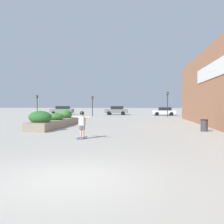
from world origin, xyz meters
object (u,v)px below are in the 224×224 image
object	(u,v)px
car_leftmost	(62,110)
traffic_light_right	(168,100)
traffic_light_far_left	(37,102)
skateboard	(82,138)
car_center_right	(217,111)
skateboarder	(82,121)
car_rightmost	(117,110)
traffic_light_left	(92,102)
car_center_left	(164,111)
trash_bin	(204,125)

from	to	relation	value
car_leftmost	traffic_light_right	bearing A→B (deg)	-111.43
traffic_light_right	traffic_light_far_left	size ratio (longest dim) A/B	1.13
car_leftmost	traffic_light_far_left	distance (m)	8.04
skateboard	car_leftmost	size ratio (longest dim) A/B	0.17
car_center_right	traffic_light_right	distance (m)	10.66
traffic_light_right	skateboard	bearing A→B (deg)	-104.92
skateboard	skateboarder	distance (m)	0.86
car_rightmost	traffic_light_left	xyz separation A→B (m)	(-3.36, -5.67, 1.39)
car_center_left	traffic_light_right	distance (m)	4.82
car_center_left	traffic_light_far_left	world-z (taller)	traffic_light_far_left
traffic_light_left	car_rightmost	bearing A→B (deg)	59.34
skateboarder	car_rightmost	world-z (taller)	car_rightmost
car_center_right	traffic_light_left	xyz separation A→B (m)	(-20.90, -4.97, 1.46)
skateboard	car_center_left	world-z (taller)	car_center_left
car_rightmost	traffic_light_right	distance (m)	10.67
skateboard	traffic_light_right	distance (m)	27.51
car_leftmost	car_center_left	world-z (taller)	car_leftmost
skateboard	traffic_light_left	bearing A→B (deg)	128.14
trash_bin	traffic_light_left	world-z (taller)	traffic_light_left
car_center_left	car_rightmost	bearing A→B (deg)	78.77
traffic_light_right	skateboarder	bearing A→B (deg)	-104.92
car_center_right	traffic_light_right	size ratio (longest dim) A/B	1.15
skateboard	car_leftmost	bearing A→B (deg)	137.78
traffic_light_right	traffic_light_far_left	distance (m)	21.08
car_center_right	skateboard	bearing A→B (deg)	-26.70
trash_bin	car_rightmost	bearing A→B (deg)	107.64
skateboard	car_center_right	size ratio (longest dim) A/B	0.17
trash_bin	traffic_light_right	xyz separation A→B (m)	(-0.31, 21.76, 2.18)
trash_bin	car_leftmost	bearing A→B (deg)	123.83
skateboarder	traffic_light_far_left	xyz separation A→B (m)	(-14.02, 26.37, 1.40)
skateboarder	car_center_left	xyz separation A→B (m)	(6.92, 30.93, -0.19)
car_center_left	traffic_light_far_left	xyz separation A→B (m)	(-20.94, -4.55, 1.59)
skateboard	skateboarder	xyz separation A→B (m)	(0.00, -0.00, 0.86)
skateboard	traffic_light_left	size ratio (longest dim) A/B	0.23
car_center_left	skateboard	bearing A→B (deg)	167.38
trash_bin	traffic_light_far_left	xyz separation A→B (m)	(-21.39, 21.66, 1.92)
traffic_light_far_left	car_rightmost	bearing A→B (deg)	26.44
skateboarder	trash_bin	size ratio (longest dim) A/B	1.69
trash_bin	car_leftmost	distance (m)	35.35
trash_bin	traffic_light_right	world-z (taller)	traffic_light_right
skateboard	trash_bin	size ratio (longest dim) A/B	0.92
traffic_light_left	skateboard	bearing A→B (deg)	-79.77
traffic_light_left	traffic_light_far_left	bearing A→B (deg)	-176.51
trash_bin	traffic_light_far_left	size ratio (longest dim) A/B	0.24
skateboard	car_center_right	distance (m)	35.71
car_rightmost	traffic_light_left	distance (m)	6.73
trash_bin	car_leftmost	size ratio (longest dim) A/B	0.19
car_leftmost	car_center_right	world-z (taller)	car_leftmost
skateboarder	traffic_light_left	bearing A→B (deg)	128.14
skateboard	car_rightmost	xyz separation A→B (m)	(-1.50, 32.60, 0.77)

